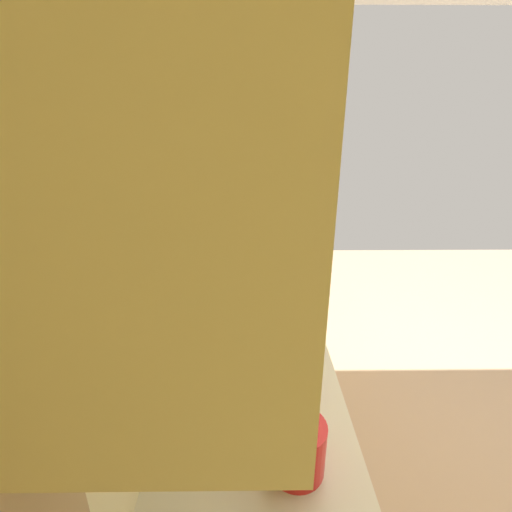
# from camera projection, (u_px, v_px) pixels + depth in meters

# --- Properties ---
(ground_plane) EXTENTS (6.46, 6.46, 0.00)m
(ground_plane) POSITION_uv_depth(u_px,v_px,m) (471.00, 427.00, 2.23)
(ground_plane) COLOR tan
(wall_back) EXTENTS (4.16, 0.12, 2.78)m
(wall_back) POSITION_uv_depth(u_px,v_px,m) (178.00, 214.00, 1.71)
(wall_back) COLOR beige
(wall_back) RESTS_ON ground_plane
(counter_run) EXTENTS (3.23, 0.63, 0.90)m
(counter_run) POSITION_uv_depth(u_px,v_px,m) (254.00, 427.00, 1.68)
(counter_run) COLOR #E5C770
(counter_run) RESTS_ON ground_plane
(upper_cabinets) EXTENTS (2.09, 0.36, 0.61)m
(upper_cabinets) POSITION_uv_depth(u_px,v_px,m) (216.00, 124.00, 1.19)
(upper_cabinets) COLOR #E2C570
(oven_range) EXTENTS (0.65, 0.67, 1.08)m
(oven_range) POSITION_uv_depth(u_px,v_px,m) (256.00, 266.00, 3.48)
(oven_range) COLOR #B7BABF
(oven_range) RESTS_ON ground_plane
(microwave) EXTENTS (0.46, 0.40, 0.27)m
(microwave) POSITION_uv_depth(u_px,v_px,m) (250.00, 268.00, 1.98)
(microwave) COLOR white
(microwave) RESTS_ON counter_run
(bowl) EXTENTS (0.16, 0.16, 0.06)m
(bowl) POSITION_uv_depth(u_px,v_px,m) (286.00, 381.00, 1.27)
(bowl) COLOR #D84C47
(bowl) RESTS_ON counter_run
(kettle) EXTENTS (0.21, 0.16, 0.18)m
(kettle) POSITION_uv_depth(u_px,v_px,m) (297.00, 447.00, 0.96)
(kettle) COLOR red
(kettle) RESTS_ON counter_run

